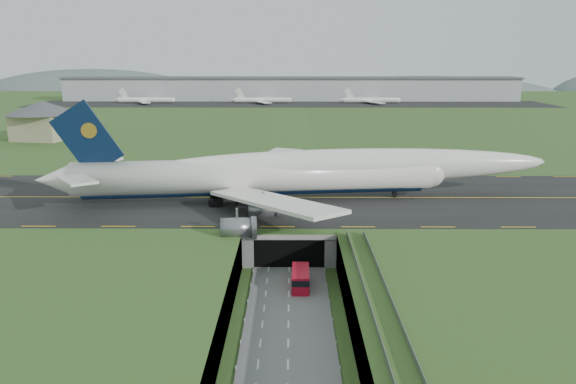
{
  "coord_description": "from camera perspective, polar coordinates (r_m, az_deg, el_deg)",
  "views": [
    {
      "loc": [
        0.38,
        -81.79,
        35.22
      ],
      "look_at": [
        -0.27,
        20.0,
        10.48
      ],
      "focal_mm": 35.0,
      "sensor_mm": 36.0,
      "label": 1
    }
  ],
  "objects": [
    {
      "name": "tunnel_portal",
      "position": [
        103.53,
        0.14,
        -4.27
      ],
      "size": [
        17.0,
        22.3,
        6.0
      ],
      "color": "gray",
      "rests_on": "ground"
    },
    {
      "name": "jumbo_jet",
      "position": [
        114.89,
        0.54,
        1.94
      ],
      "size": [
        105.48,
        65.48,
        21.79
      ],
      "rotation": [
        0.0,
        0.0,
        0.11
      ],
      "color": "white",
      "rests_on": "ground"
    },
    {
      "name": "taxiway",
      "position": [
        118.42,
        0.17,
        -0.58
      ],
      "size": [
        800.0,
        44.0,
        0.18
      ],
      "primitive_type": "cube",
      "color": "black",
      "rests_on": "airfield_deck"
    },
    {
      "name": "guideway",
      "position": [
        70.25,
        9.22,
        -11.71
      ],
      "size": [
        3.0,
        53.0,
        7.05
      ],
      "color": "#A8A8A3",
      "rests_on": "ground"
    },
    {
      "name": "airfield_deck",
      "position": [
        87.9,
        0.1,
        -7.84
      ],
      "size": [
        800.0,
        800.0,
        6.0
      ],
      "primitive_type": "cube",
      "color": "gray",
      "rests_on": "ground"
    },
    {
      "name": "service_building",
      "position": [
        219.32,
        -23.59,
        7.02
      ],
      "size": [
        29.56,
        29.56,
        13.73
      ],
      "rotation": [
        0.0,
        0.0,
        -0.19
      ],
      "color": "tan",
      "rests_on": "ground"
    },
    {
      "name": "distant_hills",
      "position": [
        517.26,
        7.57,
        9.2
      ],
      "size": [
        700.0,
        91.0,
        60.0
      ],
      "color": "#50605D",
      "rests_on": "ground"
    },
    {
      "name": "shuttle_tram",
      "position": [
        88.05,
        1.28,
        -8.77
      ],
      "size": [
        2.88,
        7.24,
        2.95
      ],
      "rotation": [
        0.0,
        0.0,
        -0.01
      ],
      "color": "red",
      "rests_on": "ground"
    },
    {
      "name": "cargo_terminal",
      "position": [
        381.79,
        0.28,
        10.47
      ],
      "size": [
        320.0,
        67.0,
        15.6
      ],
      "color": "#B2B2B2",
      "rests_on": "ground"
    },
    {
      "name": "ground",
      "position": [
        89.05,
        0.09,
        -9.64
      ],
      "size": [
        900.0,
        900.0,
        0.0
      ],
      "primitive_type": "plane",
      "color": "#374F1F",
      "rests_on": "ground"
    },
    {
      "name": "trench_road",
      "position": [
        82.17,
        0.07,
        -11.64
      ],
      "size": [
        12.0,
        75.0,
        0.2
      ],
      "primitive_type": "cube",
      "color": "slate",
      "rests_on": "ground"
    }
  ]
}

